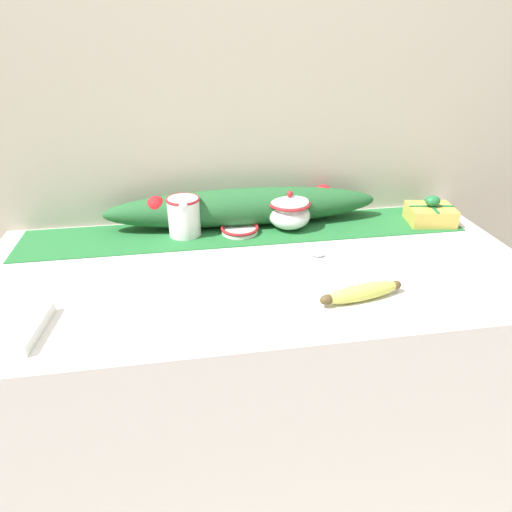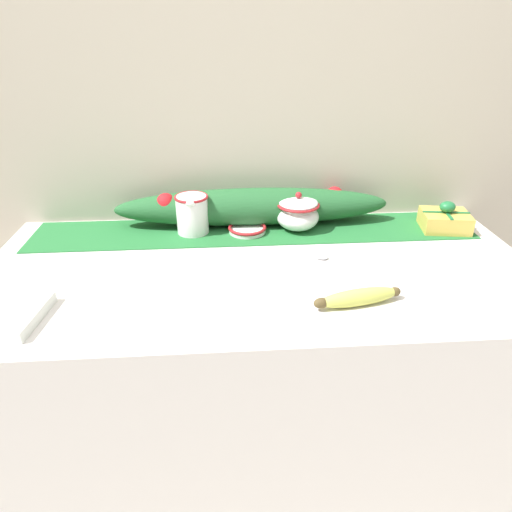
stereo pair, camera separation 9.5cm
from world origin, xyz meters
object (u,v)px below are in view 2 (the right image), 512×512
Objects in this scene: gift_box at (445,220)px; napkin_stack at (3,315)px; sugar_bowl at (298,213)px; banana at (358,297)px; cream_pitcher at (192,213)px; small_dish at (247,229)px; spoon at (317,256)px.

napkin_stack is at bearing -160.91° from gift_box.
banana is at bearing -80.45° from sugar_bowl.
sugar_bowl is at bearing 175.94° from gift_box.
cream_pitcher reaches higher than small_dish.
small_dish is at bearing 37.45° from napkin_stack.
napkin_stack is at bearing -137.77° from spoon.
gift_box is at bearing 19.09° from napkin_stack.
banana is 0.56m from gift_box.
banana reaches higher than spoon.
gift_box reaches higher than napkin_stack.
spoon is 0.79m from napkin_stack.
napkin_stack is (-0.56, -0.43, 0.00)m from small_dish.
banana is 0.25m from spoon.
sugar_bowl is (0.33, -0.00, -0.01)m from cream_pitcher.
small_dish reaches higher than spoon.
gift_box is (0.79, -0.03, -0.03)m from cream_pitcher.
small_dish is 0.54× the size of banana.
small_dish is (0.17, -0.01, -0.05)m from cream_pitcher.
cream_pitcher and sugar_bowl have the same top height.
spoon is at bearing -44.90° from small_dish.
spoon is 1.01× the size of napkin_stack.
banana is 1.39× the size of gift_box.
sugar_bowl is 0.17m from small_dish.
small_dish is 0.71× the size of spoon.
cream_pitcher is 0.79m from gift_box.
gift_box is (0.44, 0.16, 0.03)m from spoon.
spoon is (0.35, -0.20, -0.06)m from cream_pitcher.
banana is at bearing -133.79° from gift_box.
banana is 0.79m from napkin_stack.
napkin_stack is (-0.39, -0.44, -0.05)m from cream_pitcher.
small_dish is at bearing -175.67° from sugar_bowl.
small_dish is 0.62m from gift_box.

